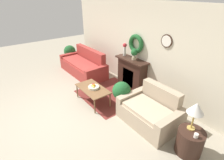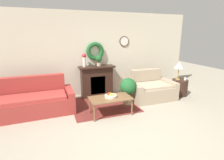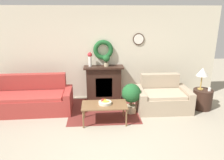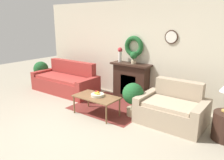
{
  "view_description": "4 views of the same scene",
  "coord_description": "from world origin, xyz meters",
  "px_view_note": "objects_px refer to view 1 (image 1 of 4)",
  "views": [
    {
      "loc": [
        3.67,
        -1.02,
        2.92
      ],
      "look_at": [
        0.19,
        1.63,
        0.66
      ],
      "focal_mm": 28.0,
      "sensor_mm": 36.0,
      "label": 1
    },
    {
      "loc": [
        -1.47,
        -2.78,
        2.02
      ],
      "look_at": [
        0.06,
        1.38,
        0.84
      ],
      "focal_mm": 28.0,
      "sensor_mm": 36.0,
      "label": 2
    },
    {
      "loc": [
        -0.25,
        -3.57,
        2.54
      ],
      "look_at": [
        0.15,
        1.59,
        0.91
      ],
      "focal_mm": 35.0,
      "sensor_mm": 36.0,
      "label": 3
    },
    {
      "loc": [
        3.09,
        -2.5,
        2.15
      ],
      "look_at": [
        0.21,
        1.38,
        0.84
      ],
      "focal_mm": 35.0,
      "sensor_mm": 36.0,
      "label": 4
    }
  ],
  "objects_px": {
    "fireplace": "(132,73)",
    "vase_on_mantel_left": "(125,48)",
    "side_table_by_loveseat": "(190,142)",
    "potted_plant_floor_by_loveseat": "(121,92)",
    "loveseat_right": "(150,111)",
    "potted_plant_floor_by_couch": "(70,52)",
    "mug": "(196,136)",
    "coffee_table": "(93,89)",
    "couch_left": "(84,66)",
    "potted_plant_on_mantel": "(134,53)",
    "fruit_bowl": "(94,87)",
    "table_lamp": "(196,109)"
  },
  "relations": [
    {
      "from": "couch_left",
      "to": "mug",
      "type": "bearing_deg",
      "value": -4.49
    },
    {
      "from": "mug",
      "to": "potted_plant_on_mantel",
      "type": "xyz_separation_m",
      "value": [
        -2.67,
        0.96,
        0.65
      ]
    },
    {
      "from": "fireplace",
      "to": "potted_plant_floor_by_loveseat",
      "type": "relative_size",
      "value": 1.47
    },
    {
      "from": "loveseat_right",
      "to": "potted_plant_floor_by_couch",
      "type": "xyz_separation_m",
      "value": [
        -4.8,
        0.16,
        0.19
      ]
    },
    {
      "from": "couch_left",
      "to": "mug",
      "type": "xyz_separation_m",
      "value": [
        4.71,
        -0.29,
        0.26
      ]
    },
    {
      "from": "coffee_table",
      "to": "vase_on_mantel_left",
      "type": "height_order",
      "value": "vase_on_mantel_left"
    },
    {
      "from": "couch_left",
      "to": "table_lamp",
      "type": "height_order",
      "value": "table_lamp"
    },
    {
      "from": "loveseat_right",
      "to": "potted_plant_floor_by_couch",
      "type": "bearing_deg",
      "value": 178.5
    },
    {
      "from": "mug",
      "to": "couch_left",
      "type": "bearing_deg",
      "value": 176.45
    },
    {
      "from": "side_table_by_loveseat",
      "to": "potted_plant_floor_by_loveseat",
      "type": "xyz_separation_m",
      "value": [
        -1.97,
        -0.1,
        0.22
      ]
    },
    {
      "from": "couch_left",
      "to": "potted_plant_floor_by_couch",
      "type": "height_order",
      "value": "couch_left"
    },
    {
      "from": "mug",
      "to": "potted_plant_on_mantel",
      "type": "distance_m",
      "value": 2.91
    },
    {
      "from": "side_table_by_loveseat",
      "to": "potted_plant_floor_by_couch",
      "type": "relative_size",
      "value": 0.66
    },
    {
      "from": "coffee_table",
      "to": "loveseat_right",
      "type": "bearing_deg",
      "value": 22.28
    },
    {
      "from": "side_table_by_loveseat",
      "to": "table_lamp",
      "type": "distance_m",
      "value": 0.74
    },
    {
      "from": "table_lamp",
      "to": "potted_plant_on_mantel",
      "type": "xyz_separation_m",
      "value": [
        -2.49,
        0.82,
        0.22
      ]
    },
    {
      "from": "couch_left",
      "to": "potted_plant_floor_by_loveseat",
      "type": "bearing_deg",
      "value": -7.59
    },
    {
      "from": "couch_left",
      "to": "loveseat_right",
      "type": "xyz_separation_m",
      "value": [
        3.51,
        -0.12,
        -0.01
      ]
    },
    {
      "from": "side_table_by_loveseat",
      "to": "potted_plant_floor_by_couch",
      "type": "bearing_deg",
      "value": 177.61
    },
    {
      "from": "fireplace",
      "to": "potted_plant_on_mantel",
      "type": "bearing_deg",
      "value": -10.13
    },
    {
      "from": "fruit_bowl",
      "to": "potted_plant_floor_by_couch",
      "type": "bearing_deg",
      "value": 166.24
    },
    {
      "from": "vase_on_mantel_left",
      "to": "potted_plant_floor_by_couch",
      "type": "bearing_deg",
      "value": -167.26
    },
    {
      "from": "fruit_bowl",
      "to": "loveseat_right",
      "type": "bearing_deg",
      "value": 21.49
    },
    {
      "from": "side_table_by_loveseat",
      "to": "mug",
      "type": "height_order",
      "value": "mug"
    },
    {
      "from": "vase_on_mantel_left",
      "to": "potted_plant_on_mantel",
      "type": "distance_m",
      "value": 0.47
    },
    {
      "from": "coffee_table",
      "to": "potted_plant_on_mantel",
      "type": "bearing_deg",
      "value": 85.11
    },
    {
      "from": "table_lamp",
      "to": "fruit_bowl",
      "type": "bearing_deg",
      "value": -167.19
    },
    {
      "from": "potted_plant_on_mantel",
      "to": "vase_on_mantel_left",
      "type": "bearing_deg",
      "value": 177.55
    },
    {
      "from": "fireplace",
      "to": "vase_on_mantel_left",
      "type": "xyz_separation_m",
      "value": [
        -0.39,
        0.01,
        0.74
      ]
    },
    {
      "from": "fireplace",
      "to": "mug",
      "type": "height_order",
      "value": "fireplace"
    },
    {
      "from": "fruit_bowl",
      "to": "potted_plant_floor_by_loveseat",
      "type": "distance_m",
      "value": 0.83
    },
    {
      "from": "coffee_table",
      "to": "mug",
      "type": "distance_m",
      "value": 2.84
    },
    {
      "from": "loveseat_right",
      "to": "fireplace",
      "type": "bearing_deg",
      "value": 153.0
    },
    {
      "from": "couch_left",
      "to": "fruit_bowl",
      "type": "xyz_separation_m",
      "value": [
        1.92,
        -0.74,
        0.17
      ]
    },
    {
      "from": "coffee_table",
      "to": "mug",
      "type": "relative_size",
      "value": 12.5
    },
    {
      "from": "side_table_by_loveseat",
      "to": "potted_plant_floor_by_loveseat",
      "type": "height_order",
      "value": "potted_plant_floor_by_loveseat"
    },
    {
      "from": "fireplace",
      "to": "potted_plant_on_mantel",
      "type": "distance_m",
      "value": 0.71
    },
    {
      "from": "fireplace",
      "to": "mug",
      "type": "bearing_deg",
      "value": -19.53
    },
    {
      "from": "potted_plant_floor_by_couch",
      "to": "vase_on_mantel_left",
      "type": "bearing_deg",
      "value": 12.74
    },
    {
      "from": "coffee_table",
      "to": "vase_on_mantel_left",
      "type": "relative_size",
      "value": 2.58
    },
    {
      "from": "couch_left",
      "to": "vase_on_mantel_left",
      "type": "distance_m",
      "value": 1.96
    },
    {
      "from": "table_lamp",
      "to": "potted_plant_on_mantel",
      "type": "distance_m",
      "value": 2.63
    },
    {
      "from": "mug",
      "to": "potted_plant_on_mantel",
      "type": "bearing_deg",
      "value": 160.2
    },
    {
      "from": "table_lamp",
      "to": "potted_plant_floor_by_loveseat",
      "type": "distance_m",
      "value": 1.98
    },
    {
      "from": "loveseat_right",
      "to": "potted_plant_on_mantel",
      "type": "relative_size",
      "value": 4.15
    },
    {
      "from": "coffee_table",
      "to": "potted_plant_floor_by_loveseat",
      "type": "height_order",
      "value": "potted_plant_floor_by_loveseat"
    },
    {
      "from": "fireplace",
      "to": "side_table_by_loveseat",
      "type": "height_order",
      "value": "fireplace"
    },
    {
      "from": "fruit_bowl",
      "to": "side_table_by_loveseat",
      "type": "bearing_deg",
      "value": 11.46
    },
    {
      "from": "table_lamp",
      "to": "vase_on_mantel_left",
      "type": "height_order",
      "value": "vase_on_mantel_left"
    },
    {
      "from": "table_lamp",
      "to": "potted_plant_floor_by_loveseat",
      "type": "xyz_separation_m",
      "value": [
        -1.9,
        -0.16,
        -0.52
      ]
    }
  ]
}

